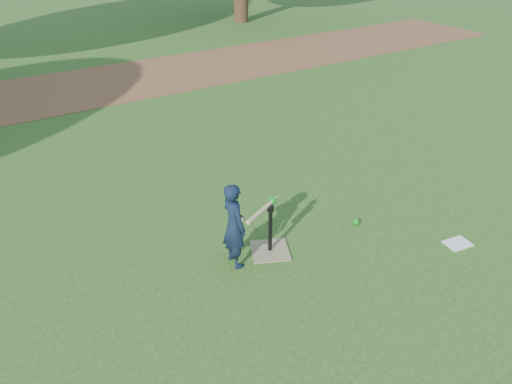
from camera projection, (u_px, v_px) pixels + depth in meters
ground at (297, 253)px, 5.77m from camera, size 80.00×80.00×0.00m
dirt_strip at (98, 85)px, 11.26m from camera, size 24.00×3.00×0.01m
child at (234, 225)px, 5.37m from camera, size 0.25×0.37×1.00m
wiffle_ball_ground at (356, 222)px, 6.27m from camera, size 0.08×0.08×0.08m
clipboard at (458, 243)px, 5.93m from camera, size 0.33×0.27×0.01m
batting_tee at (270, 243)px, 5.75m from camera, size 0.57×0.57×0.61m
swing_action at (263, 209)px, 5.44m from camera, size 0.61×0.31×0.09m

